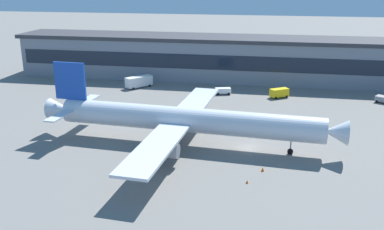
{
  "coord_description": "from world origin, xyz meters",
  "views": [
    {
      "loc": [
        3.63,
        -80.3,
        32.71
      ],
      "look_at": [
        -11.93,
        3.44,
        5.0
      ],
      "focal_mm": 40.29,
      "sensor_mm": 36.0,
      "label": 1
    }
  ],
  "objects_px": {
    "fuel_truck": "(139,81)",
    "traffic_cone_1": "(263,169)",
    "traffic_cone_0": "(247,182)",
    "crew_van": "(279,93)",
    "follow_me_car": "(223,91)",
    "airliner": "(184,120)"
  },
  "relations": [
    {
      "from": "follow_me_car",
      "to": "crew_van",
      "type": "distance_m",
      "value": 15.75
    },
    {
      "from": "follow_me_car",
      "to": "traffic_cone_1",
      "type": "relative_size",
      "value": 6.56
    },
    {
      "from": "follow_me_car",
      "to": "crew_van",
      "type": "bearing_deg",
      "value": -2.48
    },
    {
      "from": "traffic_cone_0",
      "to": "crew_van",
      "type": "bearing_deg",
      "value": 84.29
    },
    {
      "from": "fuel_truck",
      "to": "traffic_cone_1",
      "type": "relative_size",
      "value": 11.33
    },
    {
      "from": "airliner",
      "to": "traffic_cone_1",
      "type": "bearing_deg",
      "value": -31.9
    },
    {
      "from": "airliner",
      "to": "traffic_cone_0",
      "type": "relative_size",
      "value": 106.83
    },
    {
      "from": "airliner",
      "to": "follow_me_car",
      "type": "relative_size",
      "value": 12.92
    },
    {
      "from": "traffic_cone_0",
      "to": "fuel_truck",
      "type": "bearing_deg",
      "value": 121.95
    },
    {
      "from": "traffic_cone_1",
      "to": "follow_me_car",
      "type": "bearing_deg",
      "value": 104.28
    },
    {
      "from": "fuel_truck",
      "to": "traffic_cone_1",
      "type": "distance_m",
      "value": 66.0
    },
    {
      "from": "follow_me_car",
      "to": "fuel_truck",
      "type": "bearing_deg",
      "value": 172.29
    },
    {
      "from": "crew_van",
      "to": "traffic_cone_0",
      "type": "height_order",
      "value": "crew_van"
    },
    {
      "from": "follow_me_car",
      "to": "traffic_cone_0",
      "type": "height_order",
      "value": "follow_me_car"
    },
    {
      "from": "follow_me_car",
      "to": "crew_van",
      "type": "relative_size",
      "value": 0.86
    },
    {
      "from": "crew_van",
      "to": "fuel_truck",
      "type": "xyz_separation_m",
      "value": [
        -41.89,
        4.22,
        0.42
      ]
    },
    {
      "from": "airliner",
      "to": "follow_me_car",
      "type": "height_order",
      "value": "airliner"
    },
    {
      "from": "follow_me_car",
      "to": "traffic_cone_1",
      "type": "bearing_deg",
      "value": -75.72
    },
    {
      "from": "follow_me_car",
      "to": "airliner",
      "type": "bearing_deg",
      "value": -94.96
    },
    {
      "from": "follow_me_car",
      "to": "crew_van",
      "type": "xyz_separation_m",
      "value": [
        15.73,
        -0.68,
        0.37
      ]
    },
    {
      "from": "airliner",
      "to": "crew_van",
      "type": "bearing_deg",
      "value": 63.87
    },
    {
      "from": "follow_me_car",
      "to": "traffic_cone_0",
      "type": "xyz_separation_m",
      "value": [
        10.3,
        -54.93,
        -0.8
      ]
    }
  ]
}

